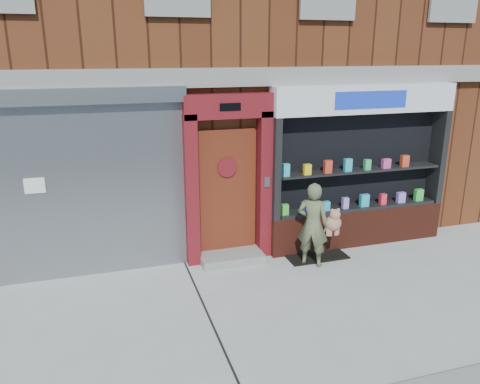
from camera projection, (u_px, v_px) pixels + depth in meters
name	position (u px, v px, depth m)	size (l,w,h in m)	color
ground	(312.00, 302.00, 6.90)	(80.00, 80.00, 0.00)	#9E9E99
building	(211.00, 32.00, 11.23)	(12.00, 8.16, 8.00)	#532513
shutter_bay	(89.00, 173.00, 7.32)	(3.10, 0.30, 3.04)	gray
red_door_bay	(228.00, 179.00, 7.97)	(1.52, 0.58, 2.90)	#5D1016
pharmacy_bay	(359.00, 174.00, 8.65)	(3.50, 0.41, 3.00)	#551F14
woman	(315.00, 224.00, 7.91)	(0.78, 0.61, 1.47)	#586241
doormat	(313.00, 253.00, 8.53)	(1.09, 0.76, 0.03)	black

